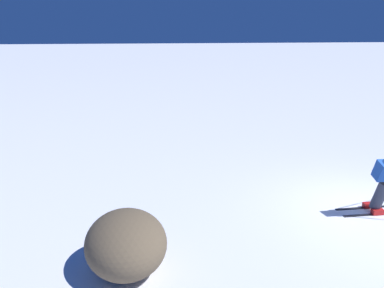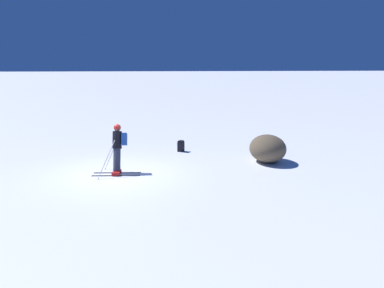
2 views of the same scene
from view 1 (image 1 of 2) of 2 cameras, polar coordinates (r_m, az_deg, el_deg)
ground_plane at (r=10.19m, az=26.17°, el=-9.40°), size 300.00×300.00×0.00m
exposed_boulder_0 at (r=7.02m, az=-10.01°, el=-14.66°), size 1.72×1.46×1.12m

